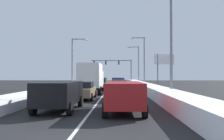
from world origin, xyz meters
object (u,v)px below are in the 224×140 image
Objects in this scene: sedan_silver_right_lane_fourth at (119,85)px; sedan_charcoal_center_lane_fourth at (97,84)px; sedan_tan_center_lane_second at (83,90)px; street_lamp_right_far at (137,62)px; box_truck_center_lane_third at (91,77)px; roadside_sign_right at (164,63)px; suv_black_center_lane_nearest at (60,93)px; street_lamp_right_near at (167,38)px; traffic_light_gantry at (117,65)px; street_lamp_right_mid at (142,57)px; suv_red_right_lane_nearest at (124,94)px; sedan_gray_right_lane_second at (120,91)px; sedan_maroon_right_lane_third at (119,87)px; suv_green_center_lane_fifth at (101,81)px; street_lamp_left_mid at (75,58)px; suv_navy_right_lane_fifth at (118,82)px.

sedan_charcoal_center_lane_fourth is (-3.38, 2.81, 0.00)m from sedan_silver_right_lane_fourth.
sedan_tan_center_lane_second is 0.52× the size of street_lamp_right_far.
roadside_sign_right is (10.35, 10.13, 2.12)m from box_truck_center_lane_third.
sedan_charcoal_center_lane_fourth is at bearing 89.52° from suv_black_center_lane_nearest.
sedan_charcoal_center_lane_fourth is 17.86m from street_lamp_right_near.
box_truck_center_lane_third is 33.95m from traffic_light_gantry.
suv_red_right_lane_nearest is at bearing -97.89° from street_lamp_right_mid.
suv_red_right_lane_nearest is 1.09× the size of sedan_charcoal_center_lane_fourth.
sedan_gray_right_lane_second is 6.04m from street_lamp_right_near.
sedan_maroon_right_lane_third is at bearing -123.08° from roadside_sign_right.
street_lamp_right_far is (7.47, 17.09, 4.36)m from sedan_charcoal_center_lane_fourth.
sedan_maroon_right_lane_third is 13.00m from suv_black_center_lane_nearest.
sedan_tan_center_lane_second is 0.62× the size of box_truck_center_lane_third.
sedan_charcoal_center_lane_fourth is 0.52× the size of street_lamp_right_far.
suv_black_center_lane_nearest reaches higher than sedan_silver_right_lane_fourth.
suv_red_right_lane_nearest is at bearing -83.27° from suv_green_center_lane_fifth.
sedan_tan_center_lane_second is 20.11m from roadside_sign_right.
sedan_silver_right_lane_fourth is 0.51× the size of street_lamp_right_near.
street_lamp_right_mid reaches higher than sedan_charcoal_center_lane_fourth.
suv_green_center_lane_fifth is (0.15, 6.47, 0.25)m from sedan_charcoal_center_lane_fourth.
sedan_maroon_right_lane_third is 1.00× the size of sedan_charcoal_center_lane_fourth.
suv_black_center_lane_nearest is 0.55× the size of street_lamp_right_near.
street_lamp_left_mid is (-6.62, -23.64, 0.08)m from traffic_light_gantry.
suv_black_center_lane_nearest reaches higher than sedan_maroon_right_lane_third.
suv_black_center_lane_nearest is 21.83m from sedan_charcoal_center_lane_fourth.
suv_green_center_lane_fifth is at bearing -98.25° from traffic_light_gantry.
suv_navy_right_lane_fifth is 1.09× the size of sedan_charcoal_center_lane_fourth.
sedan_gray_right_lane_second is 0.50× the size of street_lamp_right_mid.
suv_green_center_lane_fifth is at bearing 177.84° from street_lamp_right_mid.
traffic_light_gantry reaches higher than sedan_gray_right_lane_second.
box_truck_center_lane_third is at bearing -135.63° from roadside_sign_right.
street_lamp_right_mid reaches higher than traffic_light_gantry.
street_lamp_right_near reaches higher than sedan_tan_center_lane_second.
sedan_maroon_right_lane_third is at bearing 123.01° from street_lamp_right_near.
street_lamp_right_mid is (7.73, 28.02, 4.27)m from suv_black_center_lane_nearest.
sedan_silver_right_lane_fourth and sedan_tan_center_lane_second have the same top height.
roadside_sign_right is (10.49, 1.66, 3.25)m from sedan_charcoal_center_lane_fourth.
sedan_gray_right_lane_second is at bearing -81.73° from suv_green_center_lane_fifth.
street_lamp_right_near is (7.27, -22.08, 4.25)m from suv_green_center_lane_fifth.
sedan_silver_right_lane_fourth is at bearing 79.40° from suv_black_center_lane_nearest.
street_lamp_right_near is 1.11× the size of street_lamp_left_mid.
suv_red_right_lane_nearest is 40.01m from street_lamp_right_far.
sedan_maroon_right_lane_third and sedan_charcoal_center_lane_fourth have the same top height.
traffic_light_gantry is at bearing 85.37° from box_truck_center_lane_third.
street_lamp_right_mid is at bearing 74.80° from sedan_maroon_right_lane_third.
sedan_gray_right_lane_second is 6.56m from sedan_maroon_right_lane_third.
suv_navy_right_lane_fifth is (-0.15, 7.18, 0.25)m from sedan_silver_right_lane_fourth.
sedan_tan_center_lane_second is at bearing -104.26° from sedan_silver_right_lane_fourth.
suv_black_center_lane_nearest is at bearing -140.67° from street_lamp_right_near.
sedan_maroon_right_lane_third is 0.92× the size of suv_navy_right_lane_fifth.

